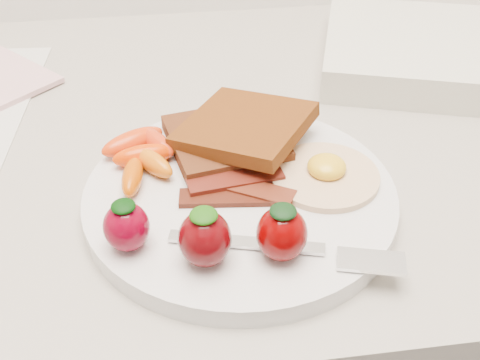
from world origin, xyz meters
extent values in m
cylinder|color=silver|center=(0.03, 1.57, 0.91)|extent=(0.27, 0.27, 0.02)
cube|color=#391307|center=(0.02, 1.63, 0.93)|extent=(0.12, 0.12, 0.01)
cube|color=#3C1907|center=(0.04, 1.63, 0.94)|extent=(0.15, 0.15, 0.03)
cylinder|color=silver|center=(0.10, 1.57, 0.92)|extent=(0.11, 0.11, 0.01)
ellipsoid|color=gold|center=(0.11, 1.57, 0.93)|extent=(0.04, 0.04, 0.02)
cube|color=black|center=(0.02, 1.55, 0.92)|extent=(0.09, 0.03, 0.00)
cube|color=#4D0B09|center=(0.03, 1.56, 0.92)|extent=(0.08, 0.06, 0.00)
cube|color=#330E06|center=(0.02, 1.57, 0.92)|extent=(0.09, 0.03, 0.00)
ellipsoid|color=#E13800|center=(-0.05, 1.61, 0.93)|extent=(0.06, 0.03, 0.02)
ellipsoid|color=#D8660A|center=(-0.05, 1.60, 0.93)|extent=(0.05, 0.05, 0.02)
ellipsoid|color=#BF4900|center=(-0.06, 1.58, 0.93)|extent=(0.02, 0.05, 0.02)
ellipsoid|color=red|center=(-0.04, 1.63, 0.93)|extent=(0.04, 0.05, 0.02)
ellipsoid|color=red|center=(-0.06, 1.64, 0.93)|extent=(0.07, 0.05, 0.02)
ellipsoid|color=#680014|center=(-0.07, 1.51, 0.94)|extent=(0.04, 0.04, 0.04)
ellipsoid|color=black|center=(-0.07, 1.51, 0.96)|extent=(0.02, 0.02, 0.01)
ellipsoid|color=#4A0306|center=(-0.01, 1.49, 0.94)|extent=(0.04, 0.04, 0.04)
ellipsoid|color=#184D09|center=(-0.01, 1.49, 0.96)|extent=(0.02, 0.02, 0.01)
ellipsoid|color=#5E0000|center=(0.05, 1.48, 0.94)|extent=(0.04, 0.04, 0.04)
ellipsoid|color=black|center=(0.05, 1.48, 0.96)|extent=(0.02, 0.02, 0.01)
cube|color=silver|center=(0.02, 1.50, 0.92)|extent=(0.12, 0.04, 0.00)
cube|color=white|center=(0.11, 1.46, 0.92)|extent=(0.05, 0.04, 0.00)
cube|color=beige|center=(0.30, 1.79, 0.92)|extent=(0.33, 0.29, 0.04)
camera|label=1|loc=(-0.03, 1.17, 1.24)|focal=45.00mm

